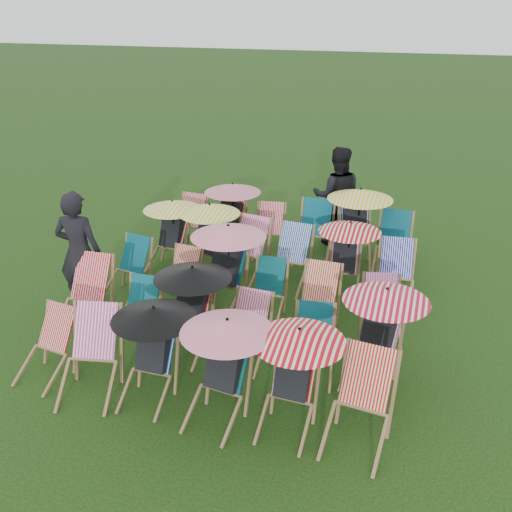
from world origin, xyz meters
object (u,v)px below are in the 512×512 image
(deckchair_5, at_px, (360,405))
(person_rear, at_px, (337,196))
(person_left, at_px, (79,252))
(deckchair_0, at_px, (46,347))
(deckchair_29, at_px, (393,244))

(deckchair_5, xyz_separation_m, person_rear, (-1.29, 5.49, 0.47))
(deckchair_5, relative_size, person_left, 0.52)
(deckchair_0, xyz_separation_m, person_left, (-0.54, 1.66, 0.53))
(deckchair_5, relative_size, deckchair_29, 1.01)
(person_left, bearing_deg, deckchair_5, 151.94)
(deckchair_5, bearing_deg, person_rear, 109.98)
(person_left, bearing_deg, deckchair_29, -153.97)
(deckchair_0, xyz_separation_m, deckchair_29, (3.84, 4.58, 0.06))
(deckchair_0, bearing_deg, person_rear, 72.01)
(deckchair_0, relative_size, deckchair_29, 0.87)
(deckchair_0, distance_m, person_rear, 6.11)
(deckchair_0, height_order, person_rear, person_rear)
(deckchair_0, height_order, person_left, person_left)
(deckchair_5, bearing_deg, deckchair_29, 97.92)
(deckchair_0, distance_m, person_left, 1.82)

